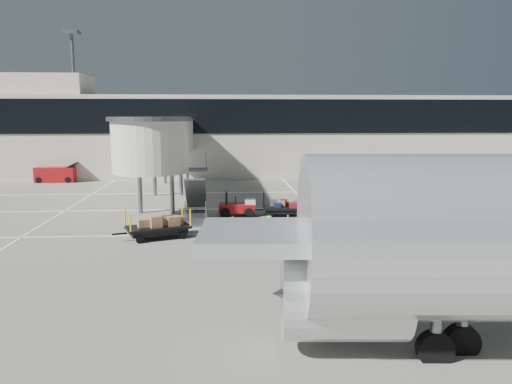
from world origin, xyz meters
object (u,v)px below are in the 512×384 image
(box_cart_far, at_px, (157,227))
(belt_loader, at_px, (56,175))
(baggage_tug, at_px, (238,207))
(box_cart_near, at_px, (263,236))
(minivan, at_px, (360,181))
(ground_worker, at_px, (270,233))
(suitcase_cart, at_px, (285,208))

(box_cart_far, bearing_deg, belt_loader, 97.75)
(baggage_tug, xyz_separation_m, box_cart_far, (-4.23, -5.37, 0.03))
(box_cart_near, bearing_deg, minivan, 54.96)
(minivan, bearing_deg, ground_worker, -109.94)
(suitcase_cart, height_order, box_cart_near, suitcase_cart)
(box_cart_far, relative_size, minivan, 0.67)
(baggage_tug, xyz_separation_m, minivan, (9.31, 6.10, 0.71))
(ground_worker, bearing_deg, box_cart_near, 114.33)
(minivan, bearing_deg, baggage_tug, -136.89)
(baggage_tug, xyz_separation_m, belt_loader, (-16.22, 16.75, 0.17))
(box_cart_near, distance_m, ground_worker, 0.84)
(suitcase_cart, distance_m, belt_loader, 25.55)
(baggage_tug, height_order, suitcase_cart, baggage_tug)
(suitcase_cart, distance_m, minivan, 9.00)
(baggage_tug, bearing_deg, suitcase_cart, -1.31)
(box_cart_near, xyz_separation_m, box_cart_far, (-5.16, 1.97, 0.06))
(box_cart_near, bearing_deg, belt_loader, 122.38)
(ground_worker, bearing_deg, baggage_tug, 103.77)
(box_cart_far, distance_m, minivan, 17.75)
(suitcase_cart, relative_size, ground_worker, 2.16)
(box_cart_far, distance_m, ground_worker, 6.06)
(baggage_tug, xyz_separation_m, ground_worker, (1.19, -8.07, 0.28))
(ground_worker, xyz_separation_m, belt_loader, (-17.40, 24.82, -0.11))
(box_cart_far, bearing_deg, suitcase_cart, 15.24)
(box_cart_far, xyz_separation_m, ground_worker, (5.41, -2.70, 0.26))
(box_cart_far, bearing_deg, box_cart_near, -41.57)
(baggage_tug, distance_m, minivan, 11.15)
(box_cart_far, bearing_deg, ground_worker, -47.25)
(ground_worker, bearing_deg, minivan, 65.58)
(ground_worker, bearing_deg, belt_loader, 130.45)
(box_cart_near, bearing_deg, baggage_tug, 94.17)
(belt_loader, bearing_deg, minivan, -22.78)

